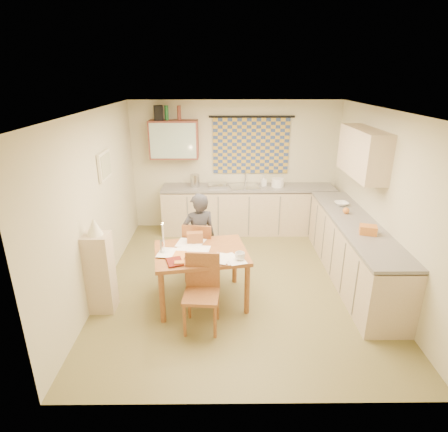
{
  "coord_description": "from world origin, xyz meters",
  "views": [
    {
      "loc": [
        -0.28,
        -4.94,
        2.94
      ],
      "look_at": [
        -0.24,
        0.2,
        0.98
      ],
      "focal_mm": 30.0,
      "sensor_mm": 36.0,
      "label": 1
    }
  ],
  "objects_px": {
    "stove": "(379,288)",
    "dining_table": "(202,276)",
    "chair_far": "(200,261)",
    "person": "(199,238)",
    "counter_back": "(248,210)",
    "counter_right": "(352,251)",
    "shelf_stand": "(100,273)"
  },
  "relations": [
    {
      "from": "stove",
      "to": "dining_table",
      "type": "xyz_separation_m",
      "value": [
        -2.25,
        0.41,
        -0.05
      ]
    },
    {
      "from": "stove",
      "to": "dining_table",
      "type": "bearing_deg",
      "value": 169.66
    },
    {
      "from": "chair_far",
      "to": "person",
      "type": "distance_m",
      "value": 0.4
    },
    {
      "from": "counter_back",
      "to": "person",
      "type": "height_order",
      "value": "person"
    },
    {
      "from": "stove",
      "to": "chair_far",
      "type": "relative_size",
      "value": 0.92
    },
    {
      "from": "counter_right",
      "to": "person",
      "type": "xyz_separation_m",
      "value": [
        -2.3,
        -0.05,
        0.24
      ]
    },
    {
      "from": "counter_right",
      "to": "dining_table",
      "type": "bearing_deg",
      "value": -164.82
    },
    {
      "from": "counter_right",
      "to": "shelf_stand",
      "type": "bearing_deg",
      "value": -167.24
    },
    {
      "from": "counter_back",
      "to": "person",
      "type": "bearing_deg",
      "value": -114.24
    },
    {
      "from": "person",
      "to": "counter_right",
      "type": "bearing_deg",
      "value": 162.81
    },
    {
      "from": "shelf_stand",
      "to": "person",
      "type": "bearing_deg",
      "value": 31.2
    },
    {
      "from": "counter_right",
      "to": "stove",
      "type": "xyz_separation_m",
      "value": [
        0.0,
        -1.02,
        -0.02
      ]
    },
    {
      "from": "counter_back",
      "to": "person",
      "type": "xyz_separation_m",
      "value": [
        -0.85,
        -1.88,
        0.24
      ]
    },
    {
      "from": "counter_right",
      "to": "shelf_stand",
      "type": "height_order",
      "value": "shelf_stand"
    },
    {
      "from": "dining_table",
      "to": "counter_back",
      "type": "bearing_deg",
      "value": 62.4
    },
    {
      "from": "dining_table",
      "to": "shelf_stand",
      "type": "bearing_deg",
      "value": 178.87
    },
    {
      "from": "counter_back",
      "to": "chair_far",
      "type": "relative_size",
      "value": 3.52
    },
    {
      "from": "counter_right",
      "to": "stove",
      "type": "bearing_deg",
      "value": -90.0
    },
    {
      "from": "stove",
      "to": "shelf_stand",
      "type": "height_order",
      "value": "shelf_stand"
    },
    {
      "from": "stove",
      "to": "counter_right",
      "type": "bearing_deg",
      "value": 90.0
    },
    {
      "from": "counter_back",
      "to": "shelf_stand",
      "type": "distance_m",
      "value": 3.36
    },
    {
      "from": "counter_right",
      "to": "chair_far",
      "type": "xyz_separation_m",
      "value": [
        -2.3,
        -0.0,
        -0.16
      ]
    },
    {
      "from": "stove",
      "to": "dining_table",
      "type": "height_order",
      "value": "stove"
    },
    {
      "from": "dining_table",
      "to": "person",
      "type": "distance_m",
      "value": 0.64
    },
    {
      "from": "stove",
      "to": "counter_back",
      "type": "bearing_deg",
      "value": 116.99
    },
    {
      "from": "counter_right",
      "to": "chair_far",
      "type": "distance_m",
      "value": 2.31
    },
    {
      "from": "counter_back",
      "to": "chair_far",
      "type": "height_order",
      "value": "chair_far"
    },
    {
      "from": "counter_right",
      "to": "chair_far",
      "type": "relative_size",
      "value": 3.15
    },
    {
      "from": "counter_back",
      "to": "counter_right",
      "type": "height_order",
      "value": "same"
    },
    {
      "from": "chair_far",
      "to": "shelf_stand",
      "type": "xyz_separation_m",
      "value": [
        -1.24,
        -0.8,
        0.25
      ]
    },
    {
      "from": "dining_table",
      "to": "shelf_stand",
      "type": "xyz_separation_m",
      "value": [
        -1.29,
        -0.19,
        0.16
      ]
    },
    {
      "from": "counter_back",
      "to": "person",
      "type": "relative_size",
      "value": 2.4
    }
  ]
}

